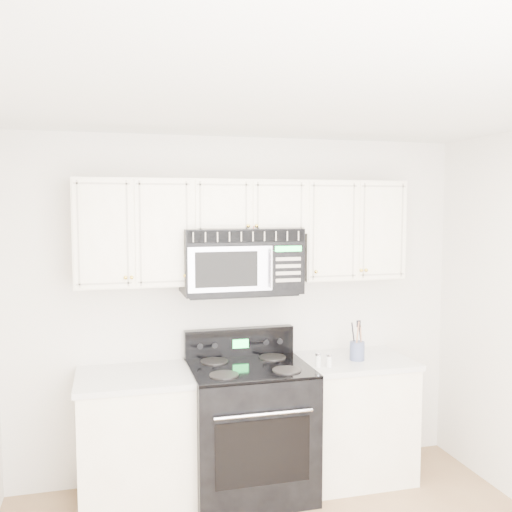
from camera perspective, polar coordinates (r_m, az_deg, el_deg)
name	(u,v)px	position (r m, az deg, el deg)	size (l,w,h in m)	color
room	(325,369)	(2.80, 6.92, -11.17)	(3.51, 3.51, 2.61)	#907550
base_cabinet_left	(140,443)	(4.27, -11.48, -17.86)	(0.86, 0.65, 0.92)	white
base_cabinet_right	(352,421)	(4.63, 9.55, -15.98)	(0.86, 0.65, 0.92)	white
range	(249,427)	(4.31, -0.66, -16.69)	(0.85, 0.77, 1.14)	black
upper_cabinets	(246,226)	(4.20, -0.99, 3.03)	(2.44, 0.37, 0.75)	white
microwave	(240,260)	(4.15, -1.58, -0.43)	(0.85, 0.47, 0.47)	black
utensil_crock	(357,350)	(4.42, 10.08, -9.26)	(0.11, 0.11, 0.30)	#465174
shaker_salt	(318,360)	(4.21, 6.24, -10.28)	(0.04, 0.04, 0.10)	silver
shaker_pepper	(329,360)	(4.22, 7.33, -10.31)	(0.04, 0.04, 0.09)	silver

